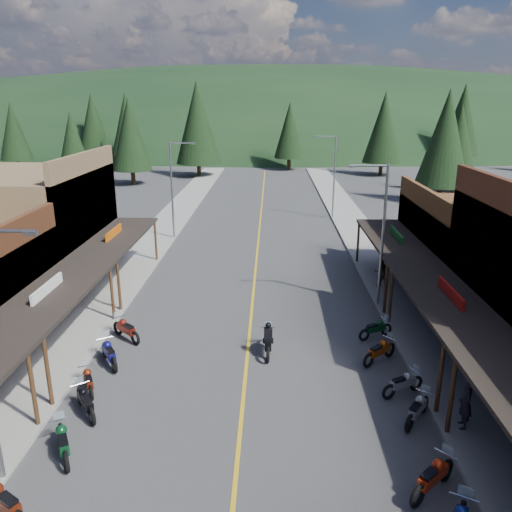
# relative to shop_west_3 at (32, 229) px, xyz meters

# --- Properties ---
(ground) EXTENTS (220.00, 220.00, 0.00)m
(ground) POSITION_rel_shop_west_3_xyz_m (13.78, -11.30, -3.52)
(ground) COLOR #38383A
(ground) RESTS_ON ground
(centerline) EXTENTS (0.15, 90.00, 0.01)m
(centerline) POSITION_rel_shop_west_3_xyz_m (13.78, 8.70, -3.51)
(centerline) COLOR gold
(centerline) RESTS_ON ground
(sidewalk_west) EXTENTS (3.40, 94.00, 0.15)m
(sidewalk_west) POSITION_rel_shop_west_3_xyz_m (5.08, 8.70, -3.44)
(sidewalk_west) COLOR gray
(sidewalk_west) RESTS_ON ground
(sidewalk_east) EXTENTS (3.40, 94.00, 0.15)m
(sidewalk_east) POSITION_rel_shop_west_3_xyz_m (22.48, 8.70, -3.44)
(sidewalk_east) COLOR gray
(sidewalk_east) RESTS_ON ground
(shop_west_3) EXTENTS (10.90, 10.20, 8.20)m
(shop_west_3) POSITION_rel_shop_west_3_xyz_m (0.00, 0.00, 0.00)
(shop_west_3) COLOR brown
(shop_west_3) RESTS_ON ground
(shop_east_3) EXTENTS (10.90, 10.20, 6.20)m
(shop_east_3) POSITION_rel_shop_west_3_xyz_m (27.54, 0.00, -0.99)
(shop_east_3) COLOR #4C2D16
(shop_east_3) RESTS_ON ground
(streetlight_1) EXTENTS (2.16, 0.18, 8.00)m
(streetlight_1) POSITION_rel_shop_west_3_xyz_m (6.83, 10.70, 0.94)
(streetlight_1) COLOR gray
(streetlight_1) RESTS_ON ground
(streetlight_2) EXTENTS (2.16, 0.18, 8.00)m
(streetlight_2) POSITION_rel_shop_west_3_xyz_m (20.74, -3.30, 0.94)
(streetlight_2) COLOR gray
(streetlight_2) RESTS_ON ground
(streetlight_3) EXTENTS (2.16, 0.18, 8.00)m
(streetlight_3) POSITION_rel_shop_west_3_xyz_m (20.74, 18.70, 0.94)
(streetlight_3) COLOR gray
(streetlight_3) RESTS_ON ground
(ridge_hill) EXTENTS (310.00, 140.00, 60.00)m
(ridge_hill) POSITION_rel_shop_west_3_xyz_m (13.78, 123.70, -3.52)
(ridge_hill) COLOR black
(ridge_hill) RESTS_ON ground
(pine_0) EXTENTS (5.04, 5.04, 11.00)m
(pine_0) POSITION_rel_shop_west_3_xyz_m (-26.22, 50.70, 2.96)
(pine_0) COLOR black
(pine_0) RESTS_ON ground
(pine_1) EXTENTS (5.88, 5.88, 12.50)m
(pine_1) POSITION_rel_shop_west_3_xyz_m (-10.22, 58.70, 3.72)
(pine_1) COLOR black
(pine_1) RESTS_ON ground
(pine_2) EXTENTS (6.72, 6.72, 14.00)m
(pine_2) POSITION_rel_shop_west_3_xyz_m (3.78, 46.70, 4.47)
(pine_2) COLOR black
(pine_2) RESTS_ON ground
(pine_3) EXTENTS (5.04, 5.04, 11.00)m
(pine_3) POSITION_rel_shop_west_3_xyz_m (17.78, 54.70, 2.96)
(pine_3) COLOR black
(pine_3) RESTS_ON ground
(pine_4) EXTENTS (5.88, 5.88, 12.50)m
(pine_4) POSITION_rel_shop_west_3_xyz_m (31.78, 48.70, 3.72)
(pine_4) COLOR black
(pine_4) RESTS_ON ground
(pine_5) EXTENTS (6.72, 6.72, 14.00)m
(pine_5) POSITION_rel_shop_west_3_xyz_m (47.78, 60.70, 4.47)
(pine_5) COLOR black
(pine_5) RESTS_ON ground
(pine_7) EXTENTS (5.88, 5.88, 12.50)m
(pine_7) POSITION_rel_shop_west_3_xyz_m (-18.22, 64.70, 3.72)
(pine_7) COLOR black
(pine_7) RESTS_ON ground
(pine_8) EXTENTS (4.48, 4.48, 10.00)m
(pine_8) POSITION_rel_shop_west_3_xyz_m (-8.22, 28.70, 2.46)
(pine_8) COLOR black
(pine_8) RESTS_ON ground
(pine_9) EXTENTS (4.93, 4.93, 10.80)m
(pine_9) POSITION_rel_shop_west_3_xyz_m (37.78, 33.70, 2.86)
(pine_9) COLOR black
(pine_9) RESTS_ON ground
(pine_10) EXTENTS (5.38, 5.38, 11.60)m
(pine_10) POSITION_rel_shop_west_3_xyz_m (-4.22, 38.70, 3.27)
(pine_10) COLOR black
(pine_10) RESTS_ON ground
(pine_11) EXTENTS (5.82, 5.82, 12.40)m
(pine_11) POSITION_rel_shop_west_3_xyz_m (33.78, 26.70, 3.67)
(pine_11) COLOR black
(pine_11) RESTS_ON ground
(bike_west_4) EXTENTS (2.40, 1.92, 1.34)m
(bike_west_4) POSITION_rel_shop_west_3_xyz_m (7.55, -18.82, -2.85)
(bike_west_4) COLOR #651F0D
(bike_west_4) RESTS_ON ground
(bike_west_5) EXTENTS (1.64, 2.23, 1.23)m
(bike_west_5) POSITION_rel_shop_west_3_xyz_m (8.13, -16.18, -2.91)
(bike_west_5) COLOR #0E4621
(bike_west_5) RESTS_ON ground
(bike_west_6) EXTENTS (1.78, 2.11, 1.20)m
(bike_west_6) POSITION_rel_shop_west_3_xyz_m (8.04, -13.91, -2.92)
(bike_west_6) COLOR black
(bike_west_6) RESTS_ON ground
(bike_west_7) EXTENTS (1.40, 1.94, 1.07)m
(bike_west_7) POSITION_rel_shop_west_3_xyz_m (7.61, -12.37, -2.99)
(bike_west_7) COLOR maroon
(bike_west_7) RESTS_ON ground
(bike_west_8) EXTENTS (1.77, 2.24, 1.25)m
(bike_west_8) POSITION_rel_shop_west_3_xyz_m (7.78, -10.27, -2.90)
(bike_west_8) COLOR navy
(bike_west_8) RESTS_ON ground
(bike_west_9) EXTENTS (2.08, 1.98, 1.23)m
(bike_west_9) POSITION_rel_shop_west_3_xyz_m (7.85, -7.87, -2.90)
(bike_west_9) COLOR maroon
(bike_west_9) RESTS_ON ground
(bike_east_5) EXTENTS (2.11, 2.04, 1.26)m
(bike_east_5) POSITION_rel_shop_west_3_xyz_m (19.62, -17.43, -2.89)
(bike_east_5) COLOR red
(bike_east_5) RESTS_ON ground
(bike_east_6) EXTENTS (1.74, 2.03, 1.15)m
(bike_east_6) POSITION_rel_shop_west_3_xyz_m (20.13, -13.97, -2.94)
(bike_east_6) COLOR #99999E
(bike_east_6) RESTS_ON ground
(bike_east_7) EXTENTS (2.03, 1.49, 1.11)m
(bike_east_7) POSITION_rel_shop_west_3_xyz_m (20.05, -12.24, -2.96)
(bike_east_7) COLOR #98979C
(bike_east_7) RESTS_ON ground
(bike_east_8) EXTENTS (2.05, 1.91, 1.20)m
(bike_east_8) POSITION_rel_shop_west_3_xyz_m (19.66, -9.67, -2.92)
(bike_east_8) COLOR #A43E0B
(bike_east_8) RESTS_ON ground
(bike_east_9) EXTENTS (1.98, 1.44, 1.09)m
(bike_east_9) POSITION_rel_shop_west_3_xyz_m (19.96, -7.32, -2.98)
(bike_east_9) COLOR #0C3F1F
(bike_east_9) RESTS_ON ground
(rider_on_bike) EXTENTS (0.74, 2.20, 1.68)m
(rider_on_bike) POSITION_rel_shop_west_3_xyz_m (14.73, -9.06, -2.85)
(rider_on_bike) COLOR black
(rider_on_bike) RESTS_ON ground
(pedestrian_east_a) EXTENTS (0.56, 0.76, 1.91)m
(pedestrian_east_a) POSITION_rel_shop_west_3_xyz_m (21.61, -14.42, -2.41)
(pedestrian_east_a) COLOR black
(pedestrian_east_a) RESTS_ON sidewalk_east
(pedestrian_east_b) EXTENTS (0.99, 0.76, 1.81)m
(pedestrian_east_b) POSITION_rel_shop_west_3_xyz_m (21.61, -0.31, -2.46)
(pedestrian_east_b) COLOR brown
(pedestrian_east_b) RESTS_ON sidewalk_east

